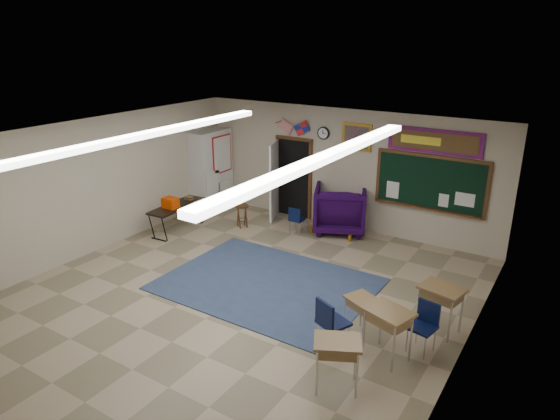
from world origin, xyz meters
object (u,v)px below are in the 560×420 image
Objects in this scene: folding_table at (177,217)px; student_desk_front_left at (363,315)px; wingback_armchair at (340,209)px; wooden_stool at (242,216)px; student_desk_front_right at (440,307)px.

student_desk_front_left is at bearing -20.93° from folding_table.
wingback_armchair reaches higher than wooden_stool.
wingback_armchair is 2.48m from wooden_stool.
folding_table is at bearing -176.26° from student_desk_front_right.
wooden_stool is at bearing 171.78° from student_desk_front_right.
folding_table reaches higher than student_desk_front_left.
student_desk_front_left is (2.37, -3.98, -0.20)m from wingback_armchair.
wingback_armchair is 4.63m from student_desk_front_right.
wooden_stool is at bearing 2.37° from wingback_armchair.
wingback_armchair is 1.57× the size of student_desk_front_right.
wingback_armchair is at bearing 26.71° from wooden_stool.
wingback_armchair is 0.76× the size of folding_table.
student_desk_front_left is 1.30m from student_desk_front_right.
folding_table is 2.82× the size of wooden_stool.
wooden_stool is (1.21, 1.07, -0.06)m from folding_table.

